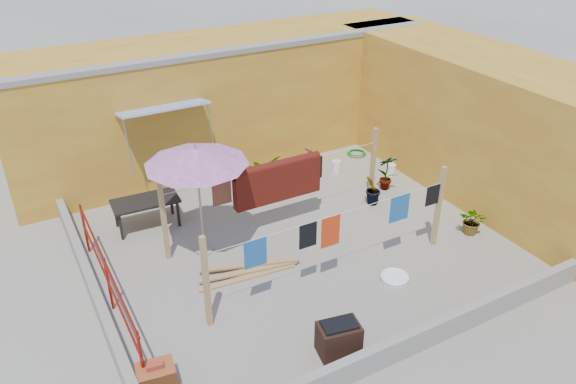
% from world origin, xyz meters
% --- Properties ---
extents(ground, '(80.00, 80.00, 0.00)m').
position_xyz_m(ground, '(0.00, 0.00, 0.00)').
color(ground, '#9E998E').
rests_on(ground, ground).
extents(wall_back, '(11.00, 3.27, 3.21)m').
position_xyz_m(wall_back, '(0.50, 4.69, 1.61)').
color(wall_back, gold).
rests_on(wall_back, ground).
extents(wall_right, '(2.40, 9.00, 3.20)m').
position_xyz_m(wall_right, '(5.20, 0.00, 1.60)').
color(wall_right, gold).
rests_on(wall_right, ground).
extents(parapet_front, '(8.30, 0.16, 0.44)m').
position_xyz_m(parapet_front, '(0.00, -3.58, 0.22)').
color(parapet_front, gray).
rests_on(parapet_front, ground).
extents(parapet_left, '(0.16, 7.30, 0.44)m').
position_xyz_m(parapet_left, '(-4.08, 0.00, 0.22)').
color(parapet_left, gray).
rests_on(parapet_left, ground).
extents(red_railing, '(0.05, 4.20, 1.10)m').
position_xyz_m(red_railing, '(-3.85, -0.20, 0.72)').
color(red_railing, maroon).
rests_on(red_railing, ground).
extents(clothesline_rig, '(5.09, 2.35, 1.80)m').
position_xyz_m(clothesline_rig, '(0.00, 0.56, 1.07)').
color(clothesline_rig, tan).
rests_on(clothesline_rig, ground).
extents(patio_umbrella, '(2.30, 2.30, 2.39)m').
position_xyz_m(patio_umbrella, '(-1.79, 0.66, 2.14)').
color(patio_umbrella, gray).
rests_on(patio_umbrella, ground).
extents(outdoor_table, '(1.45, 0.78, 0.66)m').
position_xyz_m(outdoor_table, '(-2.50, 2.15, 0.60)').
color(outdoor_table, black).
rests_on(outdoor_table, ground).
extents(brick_stack, '(0.61, 0.48, 0.49)m').
position_xyz_m(brick_stack, '(-3.70, -2.30, 0.21)').
color(brick_stack, '#AF5A28').
rests_on(brick_stack, ground).
extents(lumber_pile, '(2.10, 0.75, 0.13)m').
position_xyz_m(lumber_pile, '(-1.31, -0.45, 0.06)').
color(lumber_pile, tan).
rests_on(lumber_pile, ground).
extents(brazier, '(0.73, 0.56, 0.60)m').
position_xyz_m(brazier, '(-0.93, -3.00, 0.29)').
color(brazier, black).
rests_on(brazier, ground).
extents(white_basin, '(0.55, 0.55, 0.09)m').
position_xyz_m(white_basin, '(1.04, -1.97, 0.05)').
color(white_basin, white).
rests_on(white_basin, ground).
extents(water_jug_a, '(0.21, 0.21, 0.33)m').
position_xyz_m(water_jug_a, '(3.70, 1.54, 0.15)').
color(water_jug_a, white).
rests_on(water_jug_a, ground).
extents(water_jug_b, '(0.23, 0.23, 0.37)m').
position_xyz_m(water_jug_b, '(2.53, 2.33, 0.16)').
color(water_jug_b, white).
rests_on(water_jug_b, ground).
extents(green_hose, '(0.54, 0.54, 0.08)m').
position_xyz_m(green_hose, '(3.62, 2.95, 0.04)').
color(green_hose, '#1B7D24').
rests_on(green_hose, ground).
extents(plant_back_a, '(0.97, 0.92, 0.86)m').
position_xyz_m(plant_back_a, '(0.48, 2.46, 0.43)').
color(plant_back_a, '#1D5317').
rests_on(plant_back_a, ground).
extents(plant_back_b, '(0.44, 0.44, 0.67)m').
position_xyz_m(plant_back_b, '(1.93, 2.68, 0.33)').
color(plant_back_b, '#1D5317').
rests_on(plant_back_b, ground).
extents(plant_right_a, '(0.55, 0.43, 0.93)m').
position_xyz_m(plant_right_a, '(3.09, 0.99, 0.47)').
color(plant_right_a, '#1D5317').
rests_on(plant_right_a, ground).
extents(plant_right_b, '(0.55, 0.55, 0.78)m').
position_xyz_m(plant_right_b, '(2.35, 0.53, 0.39)').
color(plant_right_b, '#1D5317').
rests_on(plant_right_b, ground).
extents(plant_right_c, '(0.71, 0.73, 0.62)m').
position_xyz_m(plant_right_c, '(3.49, -1.49, 0.31)').
color(plant_right_c, '#1D5317').
rests_on(plant_right_c, ground).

